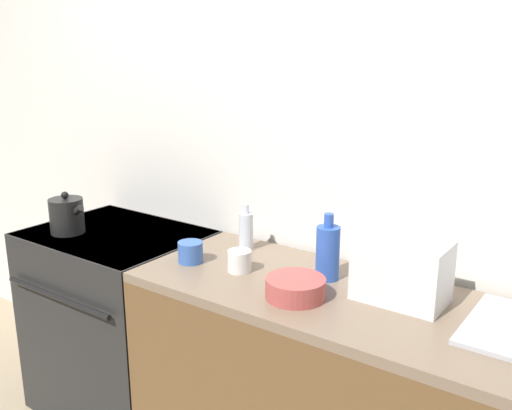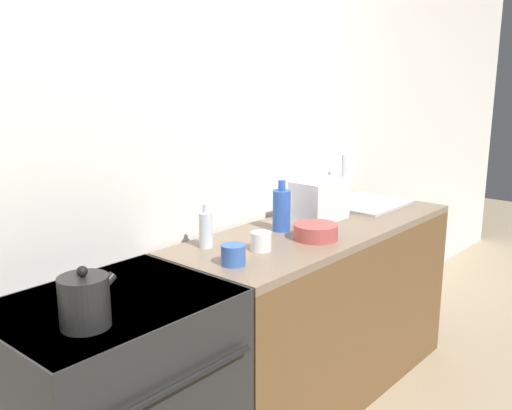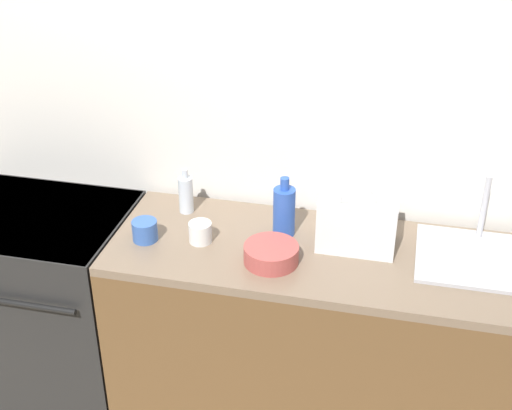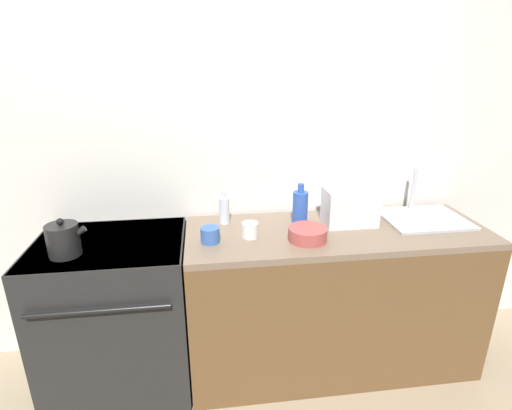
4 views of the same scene
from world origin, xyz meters
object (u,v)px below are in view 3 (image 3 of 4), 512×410
(stove, at_px, (46,299))
(bottle_clear, at_px, (186,194))
(cup_blue, at_px, (145,230))
(bowl, at_px, (271,254))
(cup_white, at_px, (200,232))
(toaster, at_px, (358,221))
(bottle_blue, at_px, (284,211))

(stove, xyz_separation_m, bottle_clear, (0.63, 0.18, 0.53))
(cup_blue, bearing_deg, bottle_clear, 70.18)
(bottle_clear, bearing_deg, bowl, -34.35)
(bottle_clear, bearing_deg, stove, -164.24)
(stove, relative_size, bottle_clear, 4.60)
(cup_blue, relative_size, bowl, 0.48)
(cup_white, bearing_deg, stove, 177.34)
(toaster, xyz_separation_m, bottle_clear, (-0.73, 0.10, -0.03))
(bottle_clear, bearing_deg, cup_blue, -109.82)
(stove, distance_m, cup_blue, 0.73)
(bottle_blue, xyz_separation_m, cup_white, (-0.31, -0.13, -0.06))
(stove, xyz_separation_m, cup_white, (0.76, -0.04, 0.48))
(cup_blue, bearing_deg, cup_white, 9.78)
(stove, height_order, bottle_blue, bottle_blue)
(toaster, bearing_deg, bottle_clear, 171.93)
(bowl, bearing_deg, bottle_clear, 145.65)
(bottle_blue, bearing_deg, bowl, -91.94)
(toaster, bearing_deg, cup_white, -169.58)
(toaster, relative_size, bowl, 1.44)
(toaster, distance_m, cup_blue, 0.83)
(cup_blue, distance_m, cup_white, 0.22)
(toaster, distance_m, cup_white, 0.61)
(stove, bearing_deg, bowl, -6.14)
(stove, distance_m, bottle_clear, 0.84)
(stove, height_order, toaster, toaster)
(bottle_clear, bearing_deg, bottle_blue, -10.76)
(bowl, bearing_deg, toaster, 32.28)
(toaster, relative_size, cup_white, 3.29)
(bottle_clear, bearing_deg, cup_white, -59.38)
(bottle_blue, bearing_deg, cup_white, -157.00)
(cup_blue, bearing_deg, stove, 172.36)
(stove, xyz_separation_m, bottle_blue, (1.07, 0.10, 0.55))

